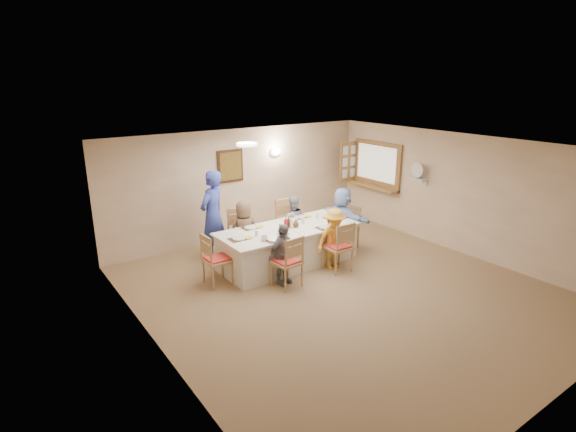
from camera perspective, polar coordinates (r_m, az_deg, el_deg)
ground at (r=8.04m, az=7.05°, el=-9.36°), size 7.00×7.00×0.00m
room_walls at (r=7.49m, az=7.47°, el=1.05°), size 7.00×7.00×7.00m
wall_picture at (r=10.04m, az=-7.34°, el=6.32°), size 0.62×0.05×0.72m
wall_sconce at (r=10.59m, az=-1.55°, el=8.12°), size 0.26×0.09×0.18m
ceiling_light at (r=7.89m, az=-5.23°, el=9.06°), size 0.36×0.36×0.05m
serving_hatch at (r=11.36m, az=11.25°, el=6.37°), size 0.06×1.50×1.15m
hatch_sill at (r=11.38m, az=10.68°, el=3.72°), size 0.30×1.50×0.05m
shutter_door at (r=11.71m, az=7.66°, el=6.87°), size 0.55×0.04×1.00m
fan_shelf at (r=10.45m, az=16.26°, el=4.52°), size 0.22×0.36×0.03m
desk_fan at (r=10.40m, az=16.22°, el=5.30°), size 0.30×0.30×0.28m
dining_table at (r=8.91m, az=0.01°, el=-3.82°), size 2.79×1.18×0.76m
chair_back_left at (r=9.20m, az=-5.94°, el=-2.34°), size 0.58×0.58×1.03m
chair_back_right at (r=9.80m, az=0.16°, el=-0.96°), size 0.53×0.53×1.03m
chair_front_left at (r=7.94m, az=-0.18°, el=-5.71°), size 0.51×0.51×0.97m
chair_front_right at (r=8.63m, az=6.36°, el=-3.78°), size 0.50×0.50×1.00m
chair_left_end at (r=8.14m, az=-8.96°, el=-5.36°), size 0.47×0.47×0.97m
chair_right_end at (r=9.81m, az=7.42°, el=-1.42°), size 0.45×0.45×0.93m
diner_back_left at (r=9.06m, az=-5.58°, el=-1.90°), size 0.76×0.62×1.24m
diner_back_right at (r=9.69m, az=0.58°, el=-0.78°), size 0.68×0.59×1.16m
diner_front_left at (r=8.00m, az=-0.67°, el=-4.92°), size 0.76×0.52×1.13m
diner_front_right at (r=8.68m, az=5.86°, el=-2.92°), size 0.85×0.57×1.21m
diner_right_end at (r=9.65m, az=6.90°, el=-0.35°), size 1.34×0.63×1.37m
caregiver at (r=9.17m, az=-9.54°, el=0.12°), size 1.05×1.01×1.84m
placemat_fl at (r=8.13m, az=-1.72°, el=-3.05°), size 0.34×0.25×0.01m
plate_fl at (r=8.13m, az=-1.72°, el=-2.99°), size 0.26×0.26×0.02m
napkin_fl at (r=8.19m, az=-0.48°, el=-2.86°), size 0.14×0.14×0.01m
placemat_fr at (r=8.81m, az=4.78°, el=-1.47°), size 0.36×0.26×0.01m
plate_fr at (r=8.81m, az=4.78°, el=-1.41°), size 0.26×0.26×0.02m
napkin_fr at (r=8.89m, az=5.88°, el=-1.29°), size 0.15×0.15×0.01m
placemat_bl at (r=8.80m, az=-4.76°, el=-1.49°), size 0.34×0.25×0.01m
plate_bl at (r=8.80m, az=-4.76°, el=-1.43°), size 0.25×0.25×0.02m
napkin_bl at (r=8.85m, az=-3.60°, el=-1.32°), size 0.14×0.14×0.01m
placemat_br at (r=9.44m, az=1.51°, el=-0.13°), size 0.37×0.27×0.01m
plate_br at (r=9.43m, az=1.51°, el=-0.08°), size 0.24×0.24×0.02m
napkin_br at (r=9.50m, az=2.56°, el=0.02°), size 0.14×0.14×0.01m
placemat_le at (r=8.23m, az=-6.25°, el=-2.91°), size 0.36×0.27×0.01m
plate_le at (r=8.22m, az=-6.26°, el=-2.84°), size 0.24×0.24×0.01m
napkin_le at (r=8.27m, az=-5.00°, el=-2.72°), size 0.15×0.15×0.01m
placemat_re at (r=9.44m, az=5.56°, el=-0.21°), size 0.33×0.25×0.01m
plate_re at (r=9.44m, az=5.57°, el=-0.15°), size 0.22×0.22×0.01m
napkin_re at (r=9.52m, az=6.58°, el=-0.05°), size 0.13×0.13×0.01m
teacup_a at (r=8.09m, az=-3.05°, el=-2.83°), size 0.14×0.14×0.10m
teacup_b at (r=9.43m, az=0.13°, el=0.08°), size 0.10×0.10×0.08m
bowl_a at (r=8.43m, az=-0.60°, el=-2.10°), size 0.42×0.42×0.06m
bowl_b at (r=9.15m, az=0.65°, el=-0.53°), size 0.28×0.28×0.06m
condiment_ketchup at (r=8.71m, az=-0.28°, el=-0.85°), size 0.12×0.12×0.23m
condiment_brown at (r=8.78m, az=0.07°, el=-0.74°), size 0.15×0.15×0.22m
condiment_malt at (r=8.80m, az=1.01°, el=-0.95°), size 0.13×0.13×0.15m
drinking_glass at (r=8.72m, az=-0.98°, el=-1.25°), size 0.07×0.07×0.10m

